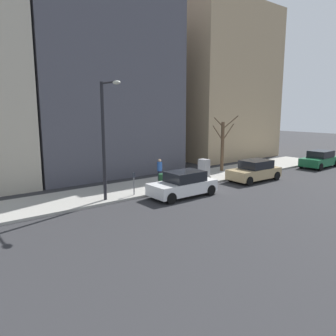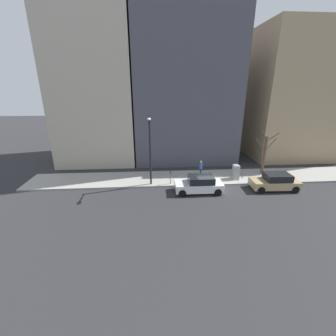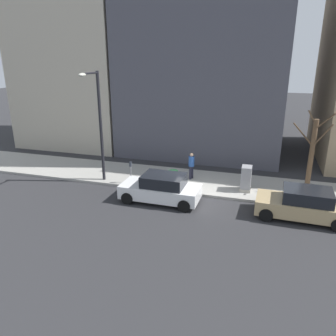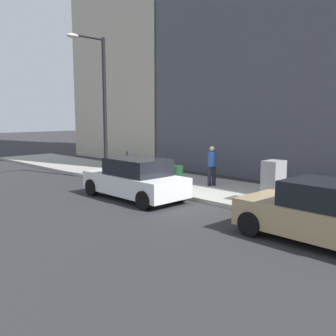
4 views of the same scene
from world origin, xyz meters
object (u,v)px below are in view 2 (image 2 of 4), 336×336
object	(u,v)px
bare_tree	(264,154)
office_tower_right	(91,34)
parked_car_white	(199,184)
parking_meter	(170,176)
utility_box	(236,172)
parked_car_tan	(275,182)
trash_bin	(196,177)
office_tower_left	(291,95)
streetlamp	(150,145)
office_block_center	(184,52)
pedestrian_near_meter	(201,167)

from	to	relation	value
bare_tree	office_tower_right	bearing A→B (deg)	67.93
parked_car_white	parking_meter	xyz separation A→B (m)	(1.66, 2.45, 0.24)
parking_meter	utility_box	xyz separation A→B (m)	(0.85, -6.69, -0.13)
parked_car_tan	trash_bin	xyz separation A→B (m)	(2.03, 7.00, -0.14)
utility_box	office_tower_left	bearing A→B (deg)	-46.40
streetlamp	office_block_center	xyz separation A→B (m)	(11.30, -4.36, 9.06)
office_tower_left	office_tower_right	distance (m)	26.27
parked_car_white	office_tower_left	bearing A→B (deg)	-49.07
parking_meter	office_tower_left	xyz separation A→B (m)	(10.78, -17.12, 6.96)
parking_meter	pedestrian_near_meter	distance (m)	3.76
parked_car_tan	utility_box	xyz separation A→B (m)	(2.43, 2.83, 0.11)
office_tower_left	office_tower_right	world-z (taller)	office_tower_right
office_block_center	office_tower_right	world-z (taller)	office_tower_right
parking_meter	parked_car_tan	bearing A→B (deg)	-99.42
streetlamp	pedestrian_near_meter	world-z (taller)	streetlamp
utility_box	trash_bin	world-z (taller)	utility_box
parked_car_white	parking_meter	size ratio (longest dim) A/B	3.13
bare_tree	trash_bin	bearing A→B (deg)	102.56
parked_car_tan	parked_car_white	size ratio (longest dim) A/B	1.01
utility_box	office_tower_right	xyz separation A→B (m)	(8.73, 14.98, 13.65)
trash_bin	pedestrian_near_meter	world-z (taller)	pedestrian_near_meter
pedestrian_near_meter	office_tower_left	world-z (taller)	office_tower_left
parking_meter	trash_bin	world-z (taller)	parking_meter
bare_tree	streetlamp	bearing A→B (deg)	100.92
parked_car_white	utility_box	world-z (taller)	utility_box
bare_tree	office_block_center	size ratio (longest dim) A/B	0.18
streetlamp	parking_meter	bearing A→B (deg)	-84.85
office_tower_right	parked_car_tan	bearing A→B (deg)	-122.08
pedestrian_near_meter	office_tower_left	xyz separation A→B (m)	(8.98, -13.83, 6.85)
office_block_center	parking_meter	bearing A→B (deg)	167.32
parked_car_white	pedestrian_near_meter	size ratio (longest dim) A/B	2.54
parked_car_tan	office_block_center	world-z (taller)	office_block_center
parked_car_tan	office_block_center	bearing A→B (deg)	30.95
bare_tree	office_tower_left	bearing A→B (deg)	-39.15
parked_car_tan	streetlamp	distance (m)	11.92
parked_car_tan	utility_box	world-z (taller)	utility_box
office_tower_right	pedestrian_near_meter	bearing A→B (deg)	-123.88
parked_car_white	utility_box	xyz separation A→B (m)	(2.51, -4.24, 0.11)
streetlamp	office_block_center	distance (m)	15.13
office_tower_right	office_block_center	bearing A→B (deg)	-81.82
streetlamp	pedestrian_near_meter	size ratio (longest dim) A/B	3.92
pedestrian_near_meter	parked_car_tan	bearing A→B (deg)	-105.97
bare_tree	pedestrian_near_meter	world-z (taller)	bare_tree
utility_box	parking_meter	bearing A→B (deg)	97.24
streetlamp	trash_bin	xyz separation A→B (m)	(0.62, -4.37, -3.42)
office_tower_left	office_block_center	size ratio (longest dim) A/B	0.61
pedestrian_near_meter	office_tower_left	distance (m)	17.85
pedestrian_near_meter	office_tower_left	size ratio (longest dim) A/B	0.10
bare_tree	office_tower_right	xyz separation A→B (m)	(7.45, 18.37, 12.17)
streetlamp	pedestrian_near_meter	xyz separation A→B (m)	(1.97, -5.15, -2.93)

